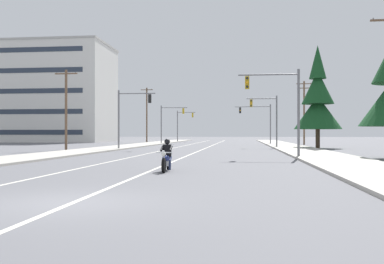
{
  "coord_description": "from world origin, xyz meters",
  "views": [
    {
      "loc": [
        4.31,
        -10.15,
        1.7
      ],
      "look_at": [
        0.38,
        23.85,
        1.81
      ],
      "focal_mm": 40.37,
      "sensor_mm": 36.0,
      "label": 1
    }
  ],
  "objects_px": {
    "traffic_signal_far_right": "(260,118)",
    "traffic_signal_far_left": "(182,122)",
    "utility_pole_left_near": "(66,108)",
    "traffic_signal_near_right": "(281,100)",
    "motorcycle_with_rider": "(166,158)",
    "utility_pole_right_far": "(304,110)",
    "traffic_signal_mid_left": "(169,119)",
    "utility_pole_left_far": "(147,114)",
    "traffic_signal_near_left": "(129,111)",
    "conifer_tree_right_verge_far": "(318,101)",
    "traffic_signal_mid_right": "(268,114)",
    "apartment_building_far_left_block": "(38,94)"
  },
  "relations": [
    {
      "from": "traffic_signal_far_right",
      "to": "traffic_signal_far_left",
      "type": "distance_m",
      "value": 22.15
    },
    {
      "from": "utility_pole_left_near",
      "to": "traffic_signal_near_right",
      "type": "bearing_deg",
      "value": -29.35
    },
    {
      "from": "motorcycle_with_rider",
      "to": "utility_pole_right_far",
      "type": "bearing_deg",
      "value": 74.97
    },
    {
      "from": "traffic_signal_mid_left",
      "to": "utility_pole_left_far",
      "type": "distance_m",
      "value": 13.24
    },
    {
      "from": "traffic_signal_near_left",
      "to": "traffic_signal_near_right",
      "type": "bearing_deg",
      "value": -42.07
    },
    {
      "from": "traffic_signal_near_right",
      "to": "conifer_tree_right_verge_far",
      "type": "distance_m",
      "value": 20.54
    },
    {
      "from": "utility_pole_right_far",
      "to": "conifer_tree_right_verge_far",
      "type": "height_order",
      "value": "conifer_tree_right_verge_far"
    },
    {
      "from": "traffic_signal_mid_right",
      "to": "apartment_building_far_left_block",
      "type": "bearing_deg",
      "value": 144.89
    },
    {
      "from": "traffic_signal_near_left",
      "to": "apartment_building_far_left_block",
      "type": "height_order",
      "value": "apartment_building_far_left_block"
    },
    {
      "from": "utility_pole_right_far",
      "to": "conifer_tree_right_verge_far",
      "type": "xyz_separation_m",
      "value": [
        -0.71,
        -15.89,
        0.24
      ]
    },
    {
      "from": "traffic_signal_near_left",
      "to": "utility_pole_right_far",
      "type": "height_order",
      "value": "utility_pole_right_far"
    },
    {
      "from": "traffic_signal_near_right",
      "to": "traffic_signal_mid_right",
      "type": "relative_size",
      "value": 1.0
    },
    {
      "from": "traffic_signal_near_right",
      "to": "traffic_signal_far_right",
      "type": "bearing_deg",
      "value": 89.96
    },
    {
      "from": "utility_pole_left_far",
      "to": "apartment_building_far_left_block",
      "type": "distance_m",
      "value": 23.59
    },
    {
      "from": "traffic_signal_mid_left",
      "to": "utility_pole_left_near",
      "type": "distance_m",
      "value": 26.92
    },
    {
      "from": "conifer_tree_right_verge_far",
      "to": "traffic_signal_far_right",
      "type": "bearing_deg",
      "value": 108.9
    },
    {
      "from": "conifer_tree_right_verge_far",
      "to": "traffic_signal_near_left",
      "type": "bearing_deg",
      "value": -161.93
    },
    {
      "from": "traffic_signal_near_right",
      "to": "traffic_signal_mid_left",
      "type": "height_order",
      "value": "same"
    },
    {
      "from": "traffic_signal_far_right",
      "to": "utility_pole_left_near",
      "type": "distance_m",
      "value": 32.49
    },
    {
      "from": "utility_pole_left_far",
      "to": "conifer_tree_right_verge_far",
      "type": "relative_size",
      "value": 0.88
    },
    {
      "from": "traffic_signal_far_left",
      "to": "utility_pole_right_far",
      "type": "bearing_deg",
      "value": -40.55
    },
    {
      "from": "utility_pole_right_far",
      "to": "utility_pole_left_far",
      "type": "bearing_deg",
      "value": 152.96
    },
    {
      "from": "traffic_signal_near_left",
      "to": "apartment_building_far_left_block",
      "type": "distance_m",
      "value": 49.26
    },
    {
      "from": "utility_pole_left_near",
      "to": "conifer_tree_right_verge_far",
      "type": "height_order",
      "value": "conifer_tree_right_verge_far"
    },
    {
      "from": "motorcycle_with_rider",
      "to": "utility_pole_right_far",
      "type": "xyz_separation_m",
      "value": [
        12.68,
        47.24,
        4.57
      ]
    },
    {
      "from": "traffic_signal_mid_right",
      "to": "traffic_signal_far_right",
      "type": "distance_m",
      "value": 15.41
    },
    {
      "from": "utility_pole_left_far",
      "to": "traffic_signal_far_right",
      "type": "bearing_deg",
      "value": -31.69
    },
    {
      "from": "traffic_signal_mid_left",
      "to": "traffic_signal_near_right",
      "type": "bearing_deg",
      "value": -69.05
    },
    {
      "from": "traffic_signal_far_right",
      "to": "apartment_building_far_left_block",
      "type": "distance_m",
      "value": 46.74
    },
    {
      "from": "traffic_signal_mid_right",
      "to": "conifer_tree_right_verge_far",
      "type": "height_order",
      "value": "conifer_tree_right_verge_far"
    },
    {
      "from": "traffic_signal_far_left",
      "to": "utility_pole_right_far",
      "type": "xyz_separation_m",
      "value": [
        20.96,
        -17.94,
        1.14
      ]
    },
    {
      "from": "traffic_signal_far_right",
      "to": "utility_pole_right_far",
      "type": "bearing_deg",
      "value": -9.77
    },
    {
      "from": "traffic_signal_near_right",
      "to": "traffic_signal_mid_right",
      "type": "xyz_separation_m",
      "value": [
        0.38,
        21.26,
        -0.04
      ]
    },
    {
      "from": "utility_pole_left_far",
      "to": "utility_pole_right_far",
      "type": "bearing_deg",
      "value": -27.04
    },
    {
      "from": "traffic_signal_mid_right",
      "to": "traffic_signal_far_right",
      "type": "xyz_separation_m",
      "value": [
        -0.36,
        15.4,
        0.12
      ]
    },
    {
      "from": "motorcycle_with_rider",
      "to": "utility_pole_left_far",
      "type": "xyz_separation_m",
      "value": [
        -14.56,
        61.15,
        4.83
      ]
    },
    {
      "from": "traffic_signal_near_right",
      "to": "utility_pole_left_near",
      "type": "bearing_deg",
      "value": 150.65
    },
    {
      "from": "traffic_signal_far_left",
      "to": "utility_pole_right_far",
      "type": "relative_size",
      "value": 0.65
    },
    {
      "from": "traffic_signal_mid_left",
      "to": "conifer_tree_right_verge_far",
      "type": "distance_m",
      "value": 27.3
    },
    {
      "from": "utility_pole_left_near",
      "to": "utility_pole_left_far",
      "type": "distance_m",
      "value": 37.83
    },
    {
      "from": "traffic_signal_far_left",
      "to": "conifer_tree_right_verge_far",
      "type": "bearing_deg",
      "value": -59.1
    },
    {
      "from": "traffic_signal_near_right",
      "to": "traffic_signal_near_left",
      "type": "distance_m",
      "value": 19.44
    },
    {
      "from": "traffic_signal_mid_right",
      "to": "traffic_signal_mid_left",
      "type": "height_order",
      "value": "same"
    },
    {
      "from": "utility_pole_right_far",
      "to": "apartment_building_far_left_block",
      "type": "xyz_separation_m",
      "value": [
        -50.25,
        16.71,
        4.6
      ]
    },
    {
      "from": "traffic_signal_near_right",
      "to": "traffic_signal_far_left",
      "type": "relative_size",
      "value": 1.0
    },
    {
      "from": "motorcycle_with_rider",
      "to": "utility_pole_right_far",
      "type": "relative_size",
      "value": 0.23
    },
    {
      "from": "motorcycle_with_rider",
      "to": "traffic_signal_far_left",
      "type": "relative_size",
      "value": 0.35
    },
    {
      "from": "traffic_signal_near_left",
      "to": "traffic_signal_far_left",
      "type": "height_order",
      "value": "same"
    },
    {
      "from": "motorcycle_with_rider",
      "to": "traffic_signal_mid_left",
      "type": "distance_m",
      "value": 50.35
    },
    {
      "from": "conifer_tree_right_verge_far",
      "to": "utility_pole_right_far",
      "type": "bearing_deg",
      "value": 87.42
    }
  ]
}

